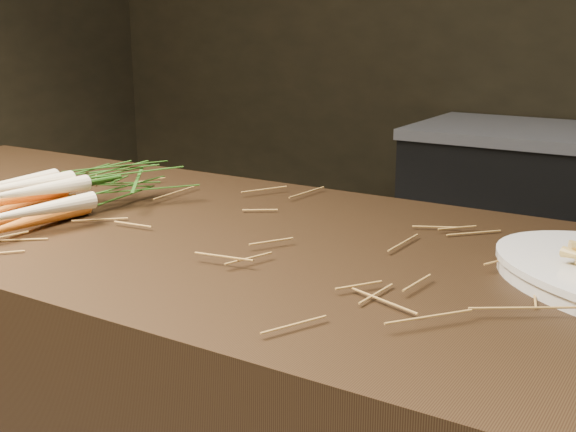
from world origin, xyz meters
name	(u,v)px	position (x,y,z in m)	size (l,w,h in m)	color
straw_bedding	(340,247)	(0.00, 0.30, 0.91)	(1.40, 0.60, 0.02)	olive
root_veg_bunch	(76,187)	(-0.49, 0.26, 0.94)	(0.18, 0.48, 0.09)	orange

